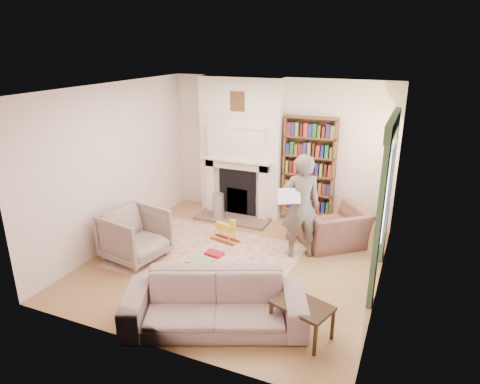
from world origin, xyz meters
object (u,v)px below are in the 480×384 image
at_px(sofa, 215,303).
at_px(coffee_table, 301,320).
at_px(armchair_reading, 334,228).
at_px(paraffin_heater, 219,207).
at_px(bookcase, 309,165).
at_px(armchair_left, 135,235).
at_px(rocking_horse, 225,230).
at_px(man_reading, 301,207).

relative_size(sofa, coffee_table, 3.24).
xyz_separation_m(armchair_reading, coffee_table, (0.15, -2.62, -0.12)).
height_order(sofa, paraffin_heater, sofa).
distance_m(bookcase, coffee_table, 3.71).
xyz_separation_m(sofa, coffee_table, (1.06, 0.23, -0.11)).
relative_size(armchair_left, rocking_horse, 1.73).
distance_m(armchair_reading, sofa, 2.99).
xyz_separation_m(bookcase, rocking_horse, (-1.12, -1.47, -0.94)).
xyz_separation_m(armchair_reading, armchair_left, (-2.92, -1.75, 0.07)).
bearing_deg(armchair_reading, man_reading, 13.31).
height_order(coffee_table, paraffin_heater, paraffin_heater).
relative_size(sofa, rocking_horse, 4.27).
distance_m(man_reading, rocking_horse, 1.53).
distance_m(armchair_reading, armchair_left, 3.41).
relative_size(armchair_reading, paraffin_heater, 1.94).
relative_size(armchair_reading, coffee_table, 1.53).
distance_m(bookcase, rocking_horse, 2.07).
bearing_deg(man_reading, bookcase, -109.72).
xyz_separation_m(bookcase, man_reading, (0.26, -1.46, -0.29)).
height_order(sofa, man_reading, man_reading).
height_order(man_reading, rocking_horse, man_reading).
xyz_separation_m(armchair_left, sofa, (2.01, -1.10, -0.09)).
bearing_deg(paraffin_heater, armchair_left, -105.30).
height_order(armchair_left, man_reading, man_reading).
height_order(armchair_reading, man_reading, man_reading).
xyz_separation_m(bookcase, paraffin_heater, (-1.66, -0.60, -0.90)).
bearing_deg(paraffin_heater, armchair_reading, -6.36).
distance_m(armchair_reading, coffee_table, 2.62).
xyz_separation_m(armchair_left, rocking_horse, (1.09, 1.15, -0.18)).
xyz_separation_m(paraffin_heater, rocking_horse, (0.54, -0.87, -0.04)).
relative_size(bookcase, sofa, 0.81).
relative_size(armchair_left, man_reading, 0.52).
distance_m(armchair_left, sofa, 2.29).
bearing_deg(rocking_horse, sofa, -55.38).
relative_size(paraffin_heater, rocking_horse, 1.03).
distance_m(armchair_reading, rocking_horse, 1.93).
xyz_separation_m(bookcase, sofa, (-0.21, -3.71, -0.84)).
height_order(bookcase, man_reading, bookcase).
distance_m(man_reading, paraffin_heater, 2.19).
relative_size(man_reading, rocking_horse, 3.33).
bearing_deg(rocking_horse, armchair_reading, 30.72).
bearing_deg(sofa, rocking_horse, 89.18).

